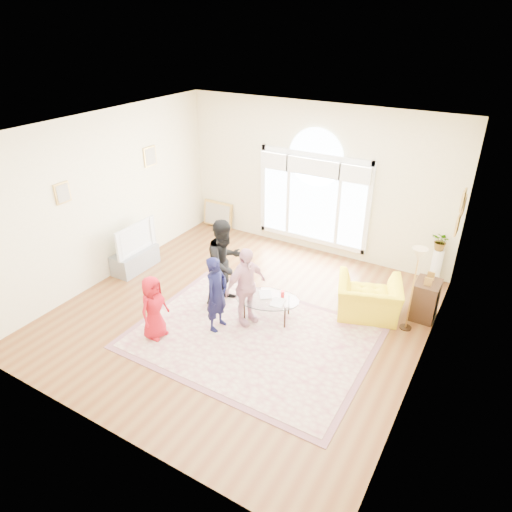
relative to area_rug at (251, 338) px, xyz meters
The scene contains 17 objects.
ground 0.69m from the area_rug, 136.75° to the left, with size 6.00×6.00×0.00m, color brown.
room_shell 3.69m from the area_rug, 98.53° to the left, with size 6.00×6.00×6.00m.
area_rug is the anchor object (origin of this frame).
rug_border 0.00m from the area_rug, 135.00° to the right, with size 3.80×2.80×0.01m, color #825159.
tv_console 3.35m from the area_rug, 166.60° to the left, with size 0.45×1.00×0.42m, color gray.
television 3.41m from the area_rug, 166.57° to the left, with size 0.17×1.06×0.61m.
coffee_table 0.72m from the area_rug, 94.10° to the left, with size 1.25×0.99×0.54m.
armchair 2.15m from the area_rug, 48.08° to the left, with size 1.06×0.93×0.69m, color gold.
side_cabinet 3.07m from the area_rug, 41.83° to the left, with size 0.40×0.50×0.70m, color black.
floor_lamp 2.91m from the area_rug, 36.40° to the left, with size 0.25×0.25×1.51m.
plant_pedestal 4.03m from the area_rug, 56.85° to the left, with size 0.20×0.20×0.70m, color white.
potted_plant 4.11m from the area_rug, 56.85° to the left, with size 0.34×0.29×0.38m, color #33722D.
leaning_picture 4.50m from the area_rug, 131.34° to the left, with size 0.80×0.05×0.62m, color tan.
child_red 1.65m from the area_rug, 151.59° to the right, with size 0.54×0.35×1.10m, color #A70F1B.
child_navy 0.91m from the area_rug, behind, with size 0.48×0.31×1.31m, color black.
child_black 1.42m from the area_rug, 144.02° to the left, with size 0.78×0.61×1.61m, color black.
child_pink 0.84m from the area_rug, 132.07° to the left, with size 0.82×0.34×1.39m, color #D99AAC.
Camera 1 is at (3.59, -5.58, 4.69)m, focal length 32.00 mm.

